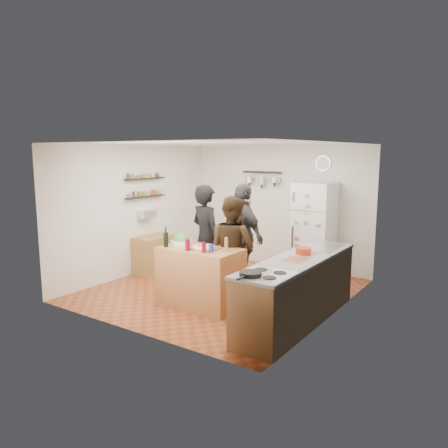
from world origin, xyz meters
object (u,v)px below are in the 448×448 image
Objects in this scene: prep_island at (200,277)px; person_center at (232,248)px; side_table at (155,254)px; skillet at (250,274)px; wall_clock at (323,163)px; person_left at (206,239)px; fridge at (314,230)px; person_back at (243,237)px; wine_bottle at (166,240)px; red_bowl at (303,251)px; salad_bowl at (181,242)px; counter_run at (298,291)px; salt_canister at (211,248)px; pepper_mill at (226,246)px.

prep_island is 0.74× the size of person_center.
prep_island is 2.15m from side_table.
wall_clock is (-0.65, 3.76, 1.20)m from skillet.
fridge is at bearing -103.26° from person_left.
person_center is at bearing 130.85° from person_back.
wine_bottle is 1.02× the size of red_bowl.
prep_island is 4.17× the size of wall_clock.
person_center is at bearing 34.04° from salad_bowl.
prep_island is 0.48× the size of counter_run.
salt_canister is at bearing 7.13° from wine_bottle.
person_left is (-0.65, 0.74, -0.05)m from salt_canister.
skillet is at bearing -79.26° from fridge.
skillet is 1.38m from red_bowl.
prep_island is at bearing 158.20° from salt_canister.
fridge is at bearing -93.23° from person_back.
counter_run is 3.52m from side_table.
side_table is (-2.69, -1.54, -0.54)m from fridge.
person_back reaches higher than salt_canister.
wine_bottle is 0.28× the size of side_table.
wine_bottle is 1.97m from side_table.
pepper_mill is 1.14m from person_back.
side_table is (-1.48, 0.94, -0.58)m from salad_bowl.
person_left is (0.07, 0.57, -0.02)m from salad_bowl.
prep_island is 7.38× the size of pepper_mill.
person_left is 1.69m from side_table.
fridge is (1.14, 1.91, -0.02)m from person_left.
counter_run is (1.47, -0.89, -0.47)m from person_back.
skillet is (1.79, -1.51, 0.03)m from person_left.
counter_run is 0.58m from red_bowl.
wall_clock is at bearing 67.34° from wine_bottle.
prep_island is 4.66× the size of skillet.
skillet is (0.99, -0.94, -0.05)m from pepper_mill.
person_back is 1.78m from counter_run.
wine_bottle is 0.13× the size of fridge.
salad_bowl is 1.21× the size of skillet.
salad_bowl is at bearing -167.05° from red_bowl.
salt_canister is (-0.15, -0.17, -0.03)m from pepper_mill.
fridge is at bearing 100.74° from skillet.
salt_canister is 0.64m from person_center.
person_center is (-0.04, 0.63, -0.12)m from salt_canister.
salt_canister is at bearing -131.42° from pepper_mill.
prep_island is at bearing 136.97° from person_left.
pepper_mill is 0.21× the size of side_table.
person_left is at bearing -120.75° from fridge.
wine_bottle is 0.76× the size of wall_clock.
fridge is at bearing 64.07° from salad_bowl.
person_center is 0.64m from person_back.
person_center is at bearing 112.72° from pepper_mill.
person_center is at bearing 167.83° from counter_run.
salad_bowl is 1.96m from red_bowl.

